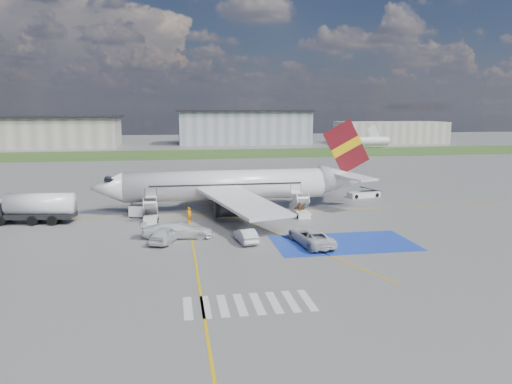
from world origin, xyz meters
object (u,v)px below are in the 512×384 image
at_px(airliner, 237,185).
at_px(van_white_b, 178,228).
at_px(belt_loader, 364,194).
at_px(van_white_a, 311,234).
at_px(gpu_cart, 138,212).
at_px(car_silver_b, 246,235).
at_px(car_silver_a, 165,235).
at_px(fuel_tanker, 30,211).

height_order(airliner, van_white_b, airliner).
xyz_separation_m(belt_loader, van_white_a, (-15.18, -24.11, 0.67)).
bearing_deg(gpu_cart, car_silver_b, -29.29).
bearing_deg(car_silver_a, airliner, -101.63).
height_order(airliner, gpu_cart, airliner).
bearing_deg(airliner, gpu_cart, -169.41).
height_order(gpu_cart, car_silver_b, gpu_cart).
distance_m(gpu_cart, car_silver_a, 12.94).
relative_size(belt_loader, car_silver_b, 1.27).
distance_m(belt_loader, van_white_b, 34.27).
relative_size(car_silver_a, van_white_b, 0.88).
xyz_separation_m(gpu_cart, car_silver_b, (11.50, -13.69, 0.00)).
bearing_deg(fuel_tanker, car_silver_b, -20.38).
xyz_separation_m(belt_loader, van_white_b, (-28.21, -19.46, 0.69)).
height_order(belt_loader, car_silver_a, car_silver_a).
xyz_separation_m(car_silver_b, van_white_a, (6.30, -1.74, 0.34)).
relative_size(car_silver_b, van_white_a, 0.77).
bearing_deg(van_white_a, airliner, -80.76).
height_order(gpu_cart, van_white_b, van_white_b).
bearing_deg(van_white_a, belt_loader, -129.01).
bearing_deg(car_silver_b, van_white_a, 156.42).
height_order(car_silver_a, van_white_a, van_white_a).
distance_m(fuel_tanker, belt_loader, 46.33).
xyz_separation_m(car_silver_a, car_silver_b, (8.02, -1.23, -0.11)).
distance_m(airliner, belt_loader, 21.47).
bearing_deg(car_silver_a, belt_loader, -124.20).
xyz_separation_m(van_white_a, van_white_b, (-13.03, 4.65, 0.02)).
bearing_deg(gpu_cart, fuel_tanker, -153.71).
height_order(gpu_cart, car_silver_a, car_silver_a).
distance_m(gpu_cart, car_silver_b, 17.88).
distance_m(gpu_cart, van_white_a, 23.56).
height_order(airliner, van_white_a, airliner).
xyz_separation_m(fuel_tanker, car_silver_b, (23.77, -12.49, -0.78)).
xyz_separation_m(airliner, fuel_tanker, (-24.95, -3.57, -1.88)).
bearing_deg(gpu_cart, van_white_b, -45.44).
bearing_deg(car_silver_a, car_silver_b, -168.57).
distance_m(car_silver_a, van_white_a, 14.63).
relative_size(fuel_tanker, gpu_cart, 4.88).
distance_m(fuel_tanker, car_silver_b, 26.87).
distance_m(gpu_cart, belt_loader, 34.10).
xyz_separation_m(fuel_tanker, van_white_a, (30.07, -14.23, -0.44)).
bearing_deg(airliner, car_silver_b, -94.19).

